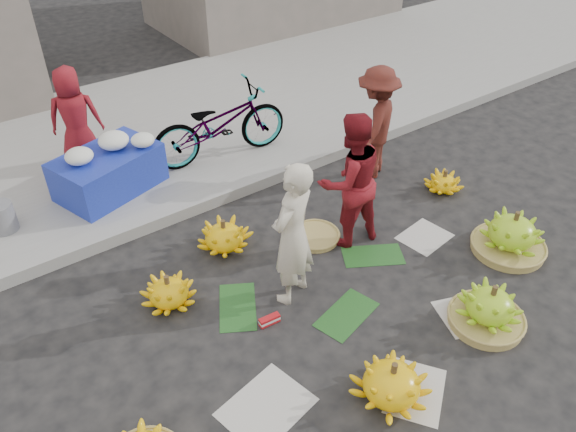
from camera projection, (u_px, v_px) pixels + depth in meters
ground at (341, 298)px, 5.57m from camera, size 80.00×80.00×0.00m
curb at (227, 191)px, 6.97m from camera, size 40.00×0.25×0.15m
sidewalk at (155, 128)px, 8.35m from camera, size 40.00×4.00×0.12m
newspaper_scatter at (398, 350)px, 5.05m from camera, size 3.20×1.80×0.00m
banana_leaves at (321, 291)px, 5.66m from camera, size 2.00×1.00×0.00m
banana_bunch_2 at (392, 382)px, 4.55m from camera, size 0.86×0.86×0.41m
banana_bunch_3 at (489, 308)px, 5.19m from camera, size 0.70×0.70×0.47m
banana_bunch_4 at (512, 234)px, 6.03m from camera, size 0.78×0.78×0.52m
banana_bunch_5 at (444, 182)px, 7.05m from camera, size 0.56×0.56×0.29m
banana_bunch_6 at (169, 291)px, 5.45m from camera, size 0.64×0.64×0.34m
banana_bunch_7 at (224, 236)px, 6.12m from camera, size 0.68×0.68×0.37m
basket_spare at (315, 236)px, 6.32m from camera, size 0.67×0.67×0.06m
incense_stack at (270, 320)px, 5.28m from camera, size 0.21×0.08×0.08m
vendor_cream at (293, 235)px, 5.18m from camera, size 0.65×0.55×1.51m
vendor_red at (350, 181)px, 5.89m from camera, size 0.82×0.68×1.53m
man_striped at (376, 123)px, 7.03m from camera, size 1.09×0.95×1.46m
flower_table at (109, 169)px, 6.76m from camera, size 1.38×1.08×0.70m
grey_bucket at (2, 217)px, 6.18m from camera, size 0.29×0.29×0.33m
flower_vendor at (75, 118)px, 7.05m from camera, size 0.75×0.63×1.31m
bicycle at (220, 124)px, 7.28m from camera, size 0.85×1.91×0.97m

